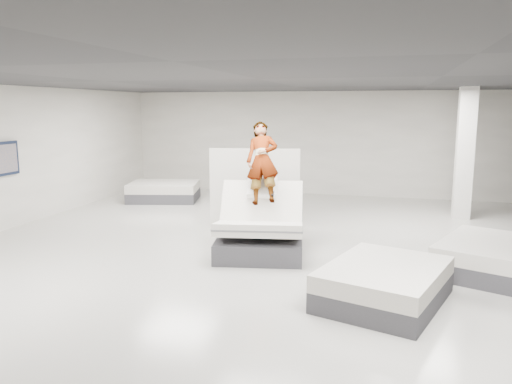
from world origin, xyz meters
TOP-DOWN VIEW (x-y plane):
  - room at (0.00, 0.00)m, footprint 14.00×14.04m
  - hero_bed at (-0.04, 0.35)m, footprint 1.91×2.32m
  - person at (-0.10, 0.69)m, footprint 0.92×1.77m
  - remote at (0.18, 0.39)m, footprint 0.07×0.15m
  - divider_panel at (-0.63, 2.04)m, footprint 1.98×0.49m
  - flat_bed_right_far at (3.95, 0.18)m, footprint 2.08×2.34m
  - flat_bed_right_near at (2.27, -1.58)m, footprint 1.98×2.30m
  - flat_bed_left_far at (-4.14, 4.73)m, footprint 2.24×1.88m
  - column at (4.00, 4.50)m, footprint 0.40×0.40m
  - wall_poster at (-5.93, 0.50)m, footprint 0.06×0.95m

SIDE VIEW (x-z plane):
  - flat_bed_right_far at x=3.95m, z-range 0.00..0.53m
  - flat_bed_right_near at x=2.27m, z-range 0.00..0.53m
  - flat_bed_left_far at x=-4.14m, z-range 0.00..0.54m
  - hero_bed at x=-0.04m, z-range -0.29..1.10m
  - divider_panel at x=-0.63m, z-range 0.00..1.82m
  - remote at x=0.18m, z-range 1.09..1.16m
  - person at x=-0.10m, z-range 0.71..1.95m
  - room at x=0.00m, z-range 0.00..3.20m
  - column at x=4.00m, z-range 0.00..3.20m
  - wall_poster at x=-5.93m, z-range 1.23..1.98m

